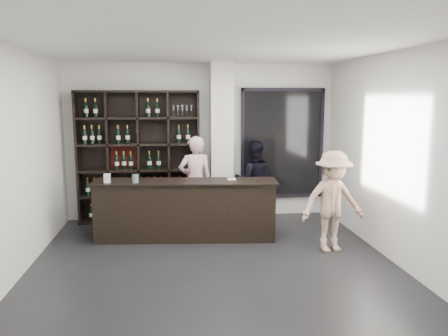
{
  "coord_description": "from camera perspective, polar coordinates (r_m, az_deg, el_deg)",
  "views": [
    {
      "loc": [
        -0.53,
        -5.45,
        2.28
      ],
      "look_at": [
        0.24,
        1.1,
        1.21
      ],
      "focal_mm": 35.0,
      "sensor_mm": 36.0,
      "label": 1
    }
  ],
  "objects": [
    {
      "name": "card_stand",
      "position": [
        7.01,
        -15.03,
        -1.32
      ],
      "size": [
        0.1,
        0.05,
        0.14
      ],
      "primitive_type": "cube",
      "rotation": [
        0.0,
        0.0,
        -0.05
      ],
      "color": "white",
      "rests_on": "tasting_counter"
    },
    {
      "name": "taster_black",
      "position": [
        8.13,
        3.91,
        -1.66
      ],
      "size": [
        0.77,
        0.62,
        1.49
      ],
      "primitive_type": "imported",
      "rotation": [
        0.0,
        0.0,
        3.06
      ],
      "color": "black",
      "rests_on": "floor"
    },
    {
      "name": "wine_shelf",
      "position": [
        8.11,
        -11.03,
        1.42
      ],
      "size": [
        2.2,
        0.35,
        2.4
      ],
      "primitive_type": null,
      "color": "black",
      "rests_on": "floor"
    },
    {
      "name": "wine_glass",
      "position": [
        6.97,
        -4.8,
        -0.75
      ],
      "size": [
        0.1,
        0.1,
        0.22
      ],
      "primitive_type": null,
      "rotation": [
        0.0,
        0.0,
        -0.1
      ],
      "color": "white",
      "rests_on": "tasting_counter"
    },
    {
      "name": "structural_column",
      "position": [
        8.01,
        -0.36,
        3.3
      ],
      "size": [
        0.4,
        0.4,
        2.9
      ],
      "primitive_type": "cube",
      "color": "silver",
      "rests_on": "floor"
    },
    {
      "name": "napkin_stack",
      "position": [
        7.04,
        0.98,
        -1.46
      ],
      "size": [
        0.13,
        0.13,
        0.02
      ],
      "primitive_type": "cube",
      "rotation": [
        0.0,
        0.0,
        0.04
      ],
      "color": "white",
      "rests_on": "tasting_counter"
    },
    {
      "name": "taster_pink",
      "position": [
        7.72,
        -3.76,
        -1.77
      ],
      "size": [
        0.62,
        0.44,
        1.61
      ],
      "primitive_type": "imported",
      "rotation": [
        0.0,
        0.0,
        3.24
      ],
      "color": "#D2A0AB",
      "rests_on": "floor"
    },
    {
      "name": "glass_panel",
      "position": [
        8.44,
        7.61,
        3.18
      ],
      "size": [
        1.6,
        0.08,
        2.1
      ],
      "color": "black",
      "rests_on": "floor"
    },
    {
      "name": "customer",
      "position": [
        6.66,
        13.99,
        -4.26
      ],
      "size": [
        1.03,
        0.66,
        1.51
      ],
      "primitive_type": "imported",
      "rotation": [
        0.0,
        0.0,
        0.1
      ],
      "color": "tan",
      "rests_on": "floor"
    },
    {
      "name": "tasting_counter",
      "position": [
        7.09,
        -5.05,
        -5.46
      ],
      "size": [
        2.93,
        0.61,
        0.96
      ],
      "rotation": [
        0.0,
        0.0,
        -0.09
      ],
      "color": "black",
      "rests_on": "floor"
    },
    {
      "name": "floor",
      "position": [
        5.93,
        -1.09,
        -13.41
      ],
      "size": [
        5.0,
        5.5,
        0.01
      ],
      "primitive_type": "cube",
      "color": "black",
      "rests_on": "ground"
    },
    {
      "name": "spit_cup",
      "position": [
        6.93,
        -11.51,
        -1.36
      ],
      "size": [
        0.11,
        0.11,
        0.13
      ],
      "primitive_type": "cylinder",
      "rotation": [
        0.0,
        0.0,
        0.12
      ],
      "color": "#ADCBD8",
      "rests_on": "tasting_counter"
    }
  ]
}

